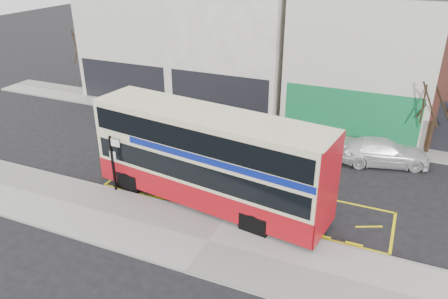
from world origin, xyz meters
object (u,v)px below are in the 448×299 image
at_px(street_tree_left, 85,38).
at_px(street_tree_right, 439,92).
at_px(bus_stop_post, 113,158).
at_px(car_grey, 263,130).
at_px(double_decker_bus, 209,158).
at_px(car_white, 383,152).
at_px(car_silver, 193,119).

distance_m(street_tree_left, street_tree_right, 26.09).
height_order(bus_stop_post, car_grey, bus_stop_post).
bearing_deg(street_tree_right, street_tree_left, 175.93).
relative_size(double_decker_bus, street_tree_left, 1.81).
relative_size(bus_stop_post, street_tree_right, 0.52).
height_order(double_decker_bus, street_tree_right, street_tree_right).
xyz_separation_m(double_decker_bus, street_tree_right, (9.44, 9.98, 1.43)).
bearing_deg(car_white, bus_stop_post, 109.86).
xyz_separation_m(bus_stop_post, car_grey, (4.64, 8.83, -1.16)).
relative_size(double_decker_bus, street_tree_right, 2.08).
bearing_deg(double_decker_bus, street_tree_right, 54.38).
height_order(bus_stop_post, street_tree_left, street_tree_left).
distance_m(car_white, street_tree_left, 24.41).
distance_m(car_silver, car_grey, 4.87).
bearing_deg(street_tree_left, bus_stop_post, -47.10).
relative_size(double_decker_bus, car_silver, 2.63).
distance_m(bus_stop_post, car_white, 14.68).
bearing_deg(car_silver, double_decker_bus, -146.53).
height_order(car_silver, street_tree_left, street_tree_left).
relative_size(street_tree_left, street_tree_right, 1.15).
bearing_deg(bus_stop_post, street_tree_left, 132.49).
bearing_deg(street_tree_left, double_decker_bus, -35.52).
xyz_separation_m(car_silver, street_tree_left, (-11.68, 4.00, 3.66)).
distance_m(car_silver, street_tree_right, 14.82).
height_order(car_silver, car_white, car_silver).
xyz_separation_m(car_white, street_tree_left, (-23.75, 4.23, 3.70)).
distance_m(car_grey, street_tree_left, 17.42).
height_order(bus_stop_post, car_silver, bus_stop_post).
height_order(double_decker_bus, bus_stop_post, double_decker_bus).
relative_size(car_grey, car_white, 0.91).
bearing_deg(car_white, car_silver, 72.82).
relative_size(car_grey, street_tree_left, 0.70).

